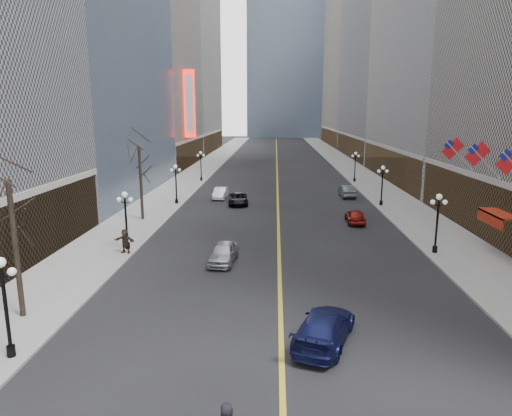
# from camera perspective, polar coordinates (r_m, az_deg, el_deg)

# --- Properties ---
(sidewalk_east) EXTENTS (6.00, 230.00, 0.15)m
(sidewalk_east) POSITION_cam_1_polar(r_m,az_deg,el_deg) (75.80, 13.33, 3.63)
(sidewalk_east) COLOR gray
(sidewalk_east) RESTS_ON ground
(sidewalk_west) EXTENTS (6.00, 230.00, 0.15)m
(sidewalk_west) POSITION_cam_1_polar(r_m,az_deg,el_deg) (75.66, -8.02, 3.82)
(sidewalk_west) COLOR gray
(sidewalk_west) RESTS_ON ground
(lane_line) EXTENTS (0.25, 200.00, 0.02)m
(lane_line) POSITION_cam_1_polar(r_m,az_deg,el_deg) (84.34, 2.65, 4.71)
(lane_line) COLOR gold
(lane_line) RESTS_ON ground
(bldg_east_c) EXTENTS (26.60, 40.60, 48.80)m
(bldg_east_c) POSITION_cam_1_polar(r_m,az_deg,el_deg) (114.57, 18.65, 18.15)
(bldg_east_c) COLOR gray
(bldg_east_c) RESTS_ON ground
(bldg_east_d) EXTENTS (26.60, 46.60, 62.80)m
(bldg_east_d) POSITION_cam_1_polar(r_m,az_deg,el_deg) (157.00, 14.31, 19.12)
(bldg_east_d) COLOR #A59B88
(bldg_east_d) RESTS_ON ground
(bldg_west_c) EXTENTS (26.60, 30.60, 50.80)m
(bldg_west_c) POSITION_cam_1_polar(r_m,az_deg,el_deg) (96.47, -16.48, 20.17)
(bldg_west_c) COLOR #A59B88
(bldg_west_c) RESTS_ON ground
(bldg_west_d) EXTENTS (26.60, 38.60, 72.80)m
(bldg_west_d) POSITION_cam_1_polar(r_m,az_deg,el_deg) (130.65, -11.65, 23.00)
(bldg_west_d) COLOR beige
(bldg_west_d) RESTS_ON ground
(streetlamp_east_1) EXTENTS (1.26, 0.44, 4.52)m
(streetlamp_east_1) POSITION_cam_1_polar(r_m,az_deg,el_deg) (36.62, 21.75, -1.07)
(streetlamp_east_1) COLOR black
(streetlamp_east_1) RESTS_ON sidewalk_east
(streetlamp_east_2) EXTENTS (1.26, 0.44, 4.52)m
(streetlamp_east_2) POSITION_cam_1_polar(r_m,az_deg,el_deg) (53.64, 15.51, 3.25)
(streetlamp_east_2) COLOR black
(streetlamp_east_2) RESTS_ON sidewalk_east
(streetlamp_east_3) EXTENTS (1.26, 0.44, 4.52)m
(streetlamp_east_3) POSITION_cam_1_polar(r_m,az_deg,el_deg) (71.15, 12.29, 5.45)
(streetlamp_east_3) COLOR black
(streetlamp_east_3) RESTS_ON sidewalk_east
(streetlamp_west_0) EXTENTS (1.26, 0.44, 4.52)m
(streetlamp_west_0) POSITION_cam_1_polar(r_m,az_deg,el_deg) (22.42, -28.92, -9.73)
(streetlamp_west_0) COLOR black
(streetlamp_west_0) RESTS_ON sidewalk_west
(streetlamp_west_1) EXTENTS (1.26, 0.44, 4.52)m
(streetlamp_west_1) POSITION_cam_1_polar(r_m,az_deg,el_deg) (36.39, -15.97, -0.75)
(streetlamp_west_1) COLOR black
(streetlamp_west_1) RESTS_ON sidewalk_west
(streetlamp_west_2) EXTENTS (1.26, 0.44, 4.52)m
(streetlamp_west_2) POSITION_cam_1_polar(r_m,az_deg,el_deg) (53.48, -9.98, 3.48)
(streetlamp_west_2) COLOR black
(streetlamp_west_2) RESTS_ON sidewalk_west
(streetlamp_west_3) EXTENTS (1.26, 0.44, 4.52)m
(streetlamp_west_3) POSITION_cam_1_polar(r_m,az_deg,el_deg) (71.03, -6.91, 5.63)
(streetlamp_west_3) COLOR black
(streetlamp_west_3) RESTS_ON sidewalk_west
(flag_4) EXTENTS (2.87, 0.12, 2.87)m
(flag_4) POSITION_cam_1_polar(r_m,az_deg,el_deg) (39.11, 26.17, 5.86)
(flag_4) COLOR #B2B2B7
(flag_4) RESTS_ON ground
(flag_5) EXTENTS (2.87, 0.12, 2.87)m
(flag_5) POSITION_cam_1_polar(r_m,az_deg,el_deg) (43.71, 23.58, 6.60)
(flag_5) COLOR #B2B2B7
(flag_5) RESTS_ON ground
(awning_c) EXTENTS (1.40, 4.00, 0.93)m
(awning_c) POSITION_cam_1_polar(r_m,az_deg,el_deg) (38.23, 27.86, -0.82)
(awning_c) COLOR maroon
(awning_c) RESTS_ON ground
(theatre_marquee) EXTENTS (2.00, 0.55, 12.00)m
(theatre_marquee) POSITION_cam_1_polar(r_m,az_deg,el_deg) (85.11, -8.30, 12.76)
(theatre_marquee) COLOR red
(theatre_marquee) RESTS_ON ground
(tree_west_near) EXTENTS (3.60, 3.60, 7.92)m
(tree_west_near) POSITION_cam_1_polar(r_m,az_deg,el_deg) (25.72, -28.36, 0.71)
(tree_west_near) COLOR #2D231C
(tree_west_near) RESTS_ON sidewalk_west
(tree_west_far) EXTENTS (3.60, 3.60, 7.92)m
(tree_west_far) POSITION_cam_1_polar(r_m,az_deg,el_deg) (45.82, -14.35, 6.10)
(tree_west_far) COLOR #2D231C
(tree_west_far) RESTS_ON sidewalk_west
(car_nb_near) EXTENTS (2.10, 4.44, 1.46)m
(car_nb_near) POSITION_cam_1_polar(r_m,az_deg,el_deg) (32.82, -4.10, -5.60)
(car_nb_near) COLOR #A8A9B0
(car_nb_near) RESTS_ON ground
(car_nb_mid) EXTENTS (1.61, 4.21, 1.37)m
(car_nb_mid) POSITION_cam_1_polar(r_m,az_deg,el_deg) (56.94, -4.48, 1.87)
(car_nb_mid) COLOR silver
(car_nb_mid) RESTS_ON ground
(car_nb_far) EXTENTS (2.69, 4.97, 1.32)m
(car_nb_far) POSITION_cam_1_polar(r_m,az_deg,el_deg) (53.11, -2.25, 1.14)
(car_nb_far) COLOR black
(car_nb_far) RESTS_ON ground
(car_sb_near) EXTENTS (3.81, 5.74, 1.54)m
(car_sb_near) POSITION_cam_1_polar(r_m,az_deg,el_deg) (22.18, 8.54, -14.53)
(car_sb_near) COLOR #111542
(car_sb_near) RESTS_ON ground
(car_sb_mid) EXTENTS (1.79, 4.19, 1.41)m
(car_sb_mid) POSITION_cam_1_polar(r_m,az_deg,el_deg) (45.27, 12.29, -0.97)
(car_sb_mid) COLOR maroon
(car_sb_mid) RESTS_ON ground
(car_sb_far) EXTENTS (1.67, 4.60, 1.51)m
(car_sb_far) POSITION_cam_1_polar(r_m,az_deg,el_deg) (58.98, 11.30, 2.09)
(car_sb_far) COLOR #575E5F
(car_sb_far) RESTS_ON ground
(ped_west_far) EXTENTS (1.81, 0.92, 1.88)m
(ped_west_far) POSITION_cam_1_polar(r_m,az_deg,el_deg) (35.75, -16.05, -3.98)
(ped_west_far) COLOR #31261B
(ped_west_far) RESTS_ON sidewalk_west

